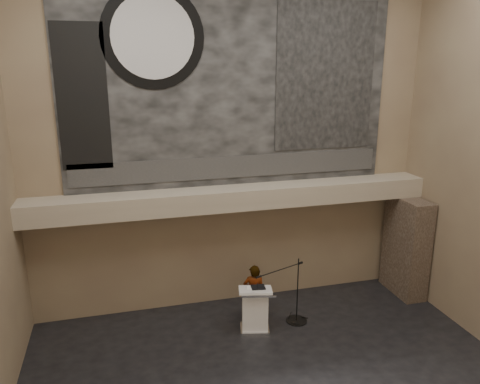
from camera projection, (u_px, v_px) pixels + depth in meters
name	position (u px, v px, depth m)	size (l,w,h in m)	color
wall_back	(232.00, 142.00, 11.50)	(10.00, 0.02, 8.50)	#77604B
wall_front	(454.00, 293.00, 4.06)	(10.00, 0.02, 8.50)	#77604B
soffit	(236.00, 198.00, 11.48)	(10.00, 0.80, 0.50)	tan
sprinkler_left	(171.00, 214.00, 11.11)	(0.04, 0.04, 0.06)	#B2893D
sprinkler_right	(308.00, 203.00, 11.99)	(0.04, 0.04, 0.06)	#B2893D
banner	(232.00, 82.00, 11.08)	(8.00, 0.05, 5.00)	black
banner_text_strip	(232.00, 167.00, 11.60)	(7.76, 0.02, 0.55)	#2E2E2E
banner_clock_rim	(153.00, 37.00, 10.32)	(2.30, 2.30, 0.02)	black
banner_clock_face	(153.00, 37.00, 10.30)	(1.84, 1.84, 0.02)	silver
banner_building_print	(326.00, 77.00, 11.61)	(2.60, 0.02, 3.60)	black
banner_brick_print	(82.00, 98.00, 10.28)	(1.10, 0.02, 3.20)	black
stone_pier	(406.00, 246.00, 12.66)	(0.60, 1.40, 2.70)	#3D3026
lectern	(255.00, 310.00, 10.98)	(0.87, 0.70, 1.14)	silver
binder	(258.00, 287.00, 10.85)	(0.32, 0.25, 0.04)	black
papers	(252.00, 289.00, 10.79)	(0.23, 0.32, 0.01)	white
speaker_person	(254.00, 293.00, 11.40)	(0.53, 0.35, 1.46)	white
mic_stand	(295.00, 312.00, 11.44)	(1.45, 0.72, 1.67)	black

